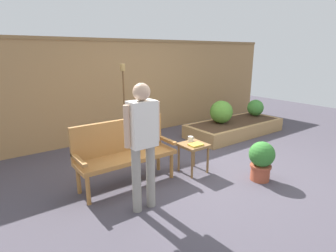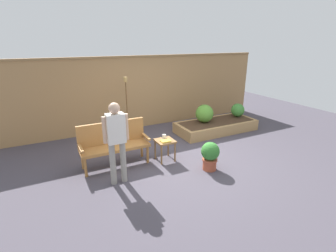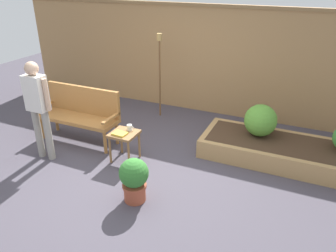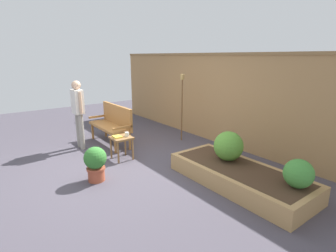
# 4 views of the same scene
# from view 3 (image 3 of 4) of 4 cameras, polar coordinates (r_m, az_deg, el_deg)

# --- Properties ---
(ground_plane) EXTENTS (14.00, 14.00, 0.00)m
(ground_plane) POSITION_cam_3_polar(r_m,az_deg,el_deg) (5.04, -4.71, -7.45)
(ground_plane) COLOR #47424C
(fence_back) EXTENTS (8.40, 0.14, 2.16)m
(fence_back) POSITION_cam_3_polar(r_m,az_deg,el_deg) (6.82, 5.63, 11.44)
(fence_back) COLOR #A37A4C
(fence_back) RESTS_ON ground_plane
(garden_bench) EXTENTS (1.44, 0.48, 0.94)m
(garden_bench) POSITION_cam_3_polar(r_m,az_deg,el_deg) (5.86, -14.95, 2.65)
(garden_bench) COLOR #A87038
(garden_bench) RESTS_ON ground_plane
(side_table) EXTENTS (0.40, 0.40, 0.48)m
(side_table) POSITION_cam_3_polar(r_m,az_deg,el_deg) (5.11, -7.59, -1.98)
(side_table) COLOR olive
(side_table) RESTS_ON ground_plane
(cup_on_table) EXTENTS (0.12, 0.08, 0.09)m
(cup_on_table) POSITION_cam_3_polar(r_m,az_deg,el_deg) (5.12, -6.67, -0.26)
(cup_on_table) COLOR silver
(cup_on_table) RESTS_ON side_table
(book_on_table) EXTENTS (0.22, 0.17, 0.03)m
(book_on_table) POSITION_cam_3_polar(r_m,az_deg,el_deg) (5.02, -8.36, -1.33)
(book_on_table) COLOR gold
(book_on_table) RESTS_ON side_table
(potted_boxwood) EXTENTS (0.38, 0.38, 0.61)m
(potted_boxwood) POSITION_cam_3_polar(r_m,az_deg,el_deg) (4.25, -5.90, -8.96)
(potted_boxwood) COLOR #A84C33
(potted_boxwood) RESTS_ON ground_plane
(raised_planter_bed) EXTENTS (2.40, 1.00, 0.30)m
(raised_planter_bed) POSITION_cam_3_polar(r_m,az_deg,el_deg) (5.49, 18.63, -4.05)
(raised_planter_bed) COLOR #AD8451
(raised_planter_bed) RESTS_ON ground_plane
(shrub_near_bench) EXTENTS (0.52, 0.52, 0.52)m
(shrub_near_bench) POSITION_cam_3_polar(r_m,az_deg,el_deg) (5.45, 15.74, 0.95)
(shrub_near_bench) COLOR brown
(shrub_near_bench) RESTS_ON raised_planter_bed
(tiki_torch) EXTENTS (0.10, 0.10, 1.66)m
(tiki_torch) POSITION_cam_3_polar(r_m,az_deg,el_deg) (6.46, -1.47, 11.21)
(tiki_torch) COLOR brown
(tiki_torch) RESTS_ON ground_plane
(person_by_bench) EXTENTS (0.47, 0.20, 1.56)m
(person_by_bench) POSITION_cam_3_polar(r_m,az_deg,el_deg) (5.29, -21.64, 3.73)
(person_by_bench) COLOR gray
(person_by_bench) RESTS_ON ground_plane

